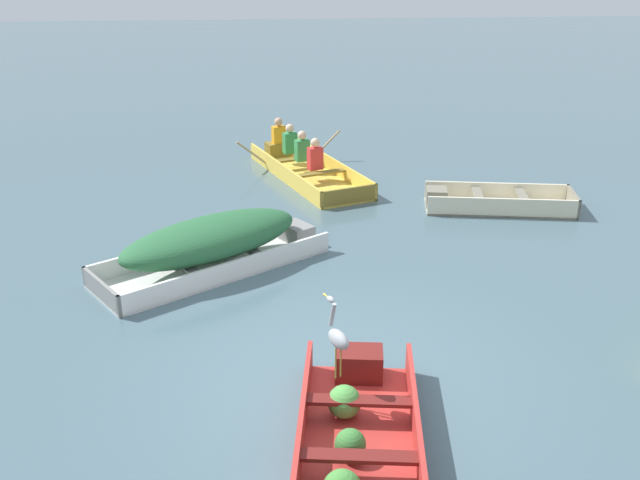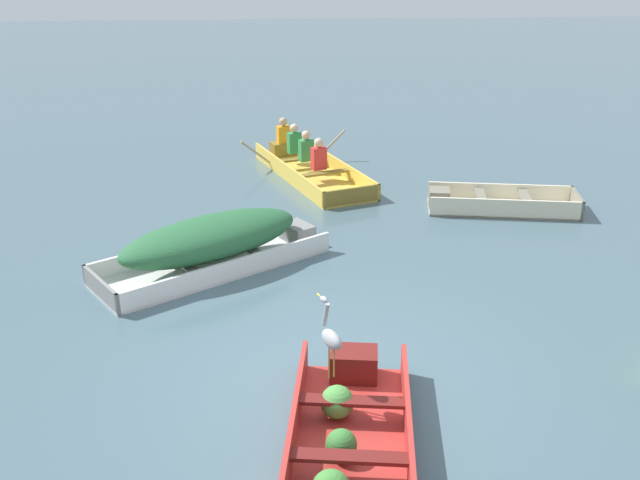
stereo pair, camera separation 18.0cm
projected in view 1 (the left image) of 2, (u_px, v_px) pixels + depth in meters
ground_plane at (334, 378)px, 7.83m from camera, size 80.00×80.00×0.00m
dinghy_red_foreground at (356, 433)px, 6.72m from camera, size 1.52×2.88×0.38m
skiff_white_near_moored at (213, 242)px, 10.32m from camera, size 3.51×2.86×0.77m
skiff_cream_mid_moored at (492, 202)px, 12.77m from camera, size 2.73×1.36×0.35m
rowboat_yellow_with_crew at (303, 164)px, 14.67m from camera, size 2.62×3.87×0.90m
heron_on_dinghy at (338, 336)px, 7.01m from camera, size 0.26×0.44×0.84m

